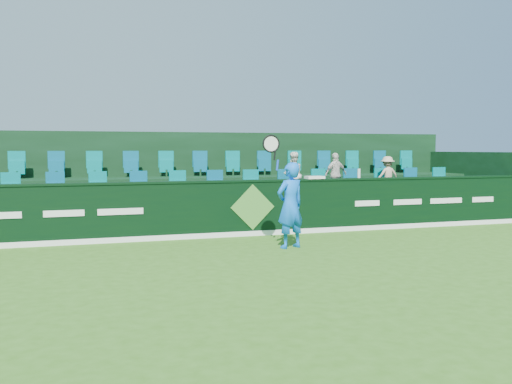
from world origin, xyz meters
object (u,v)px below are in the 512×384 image
object	(u,v)px
towel	(315,177)
drinks_bottle	(359,173)
tennis_player	(290,205)
spectator_middle	(336,174)
spectator_left	(293,175)
spectator_right	(387,175)

from	to	relation	value
towel	drinks_bottle	world-z (taller)	drinks_bottle
tennis_player	towel	distance (m)	2.44
spectator_middle	towel	xyz separation A→B (m)	(-1.13, -1.12, -0.01)
spectator_middle	drinks_bottle	bearing A→B (deg)	85.42
drinks_bottle	spectator_middle	bearing A→B (deg)	95.69
tennis_player	towel	size ratio (longest dim) A/B	5.37
spectator_left	spectator_right	bearing A→B (deg)	162.17
drinks_bottle	tennis_player	bearing A→B (deg)	-144.06
spectator_left	drinks_bottle	distance (m)	1.77
tennis_player	towel	world-z (taller)	tennis_player
spectator_right	towel	bearing A→B (deg)	21.64
spectator_left	towel	bearing A→B (deg)	78.85
spectator_right	towel	distance (m)	2.97
spectator_left	spectator_middle	xyz separation A→B (m)	(1.26, 0.00, -0.01)
spectator_left	spectator_right	xyz separation A→B (m)	(2.88, 0.00, -0.06)
spectator_middle	towel	bearing A→B (deg)	34.45
spectator_right	towel	xyz separation A→B (m)	(-2.75, -1.12, 0.04)
tennis_player	spectator_right	world-z (taller)	tennis_player
spectator_right	drinks_bottle	world-z (taller)	spectator_right
tennis_player	drinks_bottle	world-z (taller)	tennis_player
tennis_player	spectator_right	xyz separation A→B (m)	(4.17, 3.05, 0.42)
drinks_bottle	spectator_left	bearing A→B (deg)	140.82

